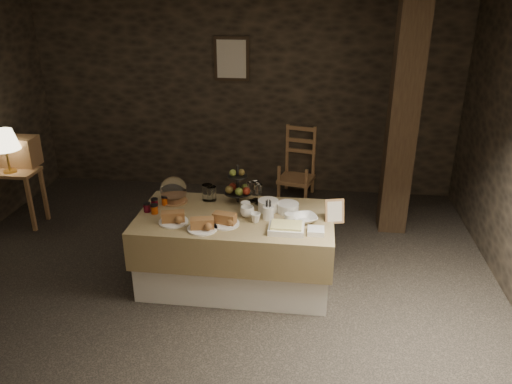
# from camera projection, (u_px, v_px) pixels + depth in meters

# --- Properties ---
(ground_plane) EXTENTS (5.50, 5.00, 0.01)m
(ground_plane) POSITION_uv_depth(u_px,v_px,m) (207.00, 287.00, 4.71)
(ground_plane) COLOR black
(ground_plane) RESTS_ON ground
(room_shell) EXTENTS (5.52, 5.02, 2.60)m
(room_shell) POSITION_uv_depth(u_px,v_px,m) (200.00, 126.00, 4.09)
(room_shell) COLOR black
(room_shell) RESTS_ON ground
(buffet_table) EXTENTS (1.77, 0.94, 0.70)m
(buffet_table) POSITION_uv_depth(u_px,v_px,m) (236.00, 245.00, 4.63)
(buffet_table) COLOR silver
(buffet_table) RESTS_ON ground_plane
(console_table) EXTENTS (0.63, 0.36, 0.67)m
(console_table) POSITION_uv_depth(u_px,v_px,m) (11.00, 181.00, 5.72)
(console_table) COLOR olive
(console_table) RESTS_ON ground_plane
(table_lamp) EXTENTS (0.33, 0.33, 0.49)m
(table_lamp) POSITION_uv_depth(u_px,v_px,m) (4.00, 140.00, 5.47)
(table_lamp) COLOR gold
(table_lamp) RESTS_ON console_table
(wine_rack) EXTENTS (0.42, 0.26, 0.34)m
(wine_rack) POSITION_uv_depth(u_px,v_px,m) (19.00, 151.00, 5.76)
(wine_rack) COLOR olive
(wine_rack) RESTS_ON console_table
(chair) EXTENTS (0.51, 0.50, 0.71)m
(chair) POSITION_uv_depth(u_px,v_px,m) (297.00, 165.00, 6.60)
(chair) COLOR olive
(chair) RESTS_ON ground_plane
(timber_column) EXTENTS (0.30, 0.30, 2.60)m
(timber_column) POSITION_uv_depth(u_px,v_px,m) (403.00, 119.00, 5.34)
(timber_column) COLOR black
(timber_column) RESTS_ON ground_plane
(framed_picture) EXTENTS (0.45, 0.04, 0.55)m
(framed_picture) POSITION_uv_depth(u_px,v_px,m) (232.00, 59.00, 6.29)
(framed_picture) COLOR #2F2216
(framed_picture) RESTS_ON room_shell
(plate_stack_a) EXTENTS (0.19, 0.19, 0.10)m
(plate_stack_a) POSITION_uv_depth(u_px,v_px,m) (268.00, 205.00, 4.61)
(plate_stack_a) COLOR white
(plate_stack_a) RESTS_ON buffet_table
(plate_stack_b) EXTENTS (0.20, 0.20, 0.08)m
(plate_stack_b) POSITION_uv_depth(u_px,v_px,m) (288.00, 208.00, 4.57)
(plate_stack_b) COLOR white
(plate_stack_b) RESTS_ON buffet_table
(cutlery_holder) EXTENTS (0.10, 0.10, 0.12)m
(cutlery_holder) POSITION_uv_depth(u_px,v_px,m) (268.00, 213.00, 4.43)
(cutlery_holder) COLOR white
(cutlery_holder) RESTS_ON buffet_table
(cup_a) EXTENTS (0.16, 0.16, 0.10)m
(cup_a) POSITION_uv_depth(u_px,v_px,m) (247.00, 212.00, 4.48)
(cup_a) COLOR white
(cup_a) RESTS_ON buffet_table
(cup_b) EXTENTS (0.09, 0.09, 0.08)m
(cup_b) POSITION_uv_depth(u_px,v_px,m) (255.00, 218.00, 4.38)
(cup_b) COLOR white
(cup_b) RESTS_ON buffet_table
(mug_c) EXTENTS (0.09, 0.09, 0.09)m
(mug_c) POSITION_uv_depth(u_px,v_px,m) (245.00, 207.00, 4.58)
(mug_c) COLOR white
(mug_c) RESTS_ON buffet_table
(mug_d) EXTENTS (0.08, 0.08, 0.09)m
(mug_d) POSITION_uv_depth(u_px,v_px,m) (289.00, 218.00, 4.36)
(mug_d) COLOR white
(mug_d) RESTS_ON buffet_table
(bowl) EXTENTS (0.29, 0.29, 0.05)m
(bowl) POSITION_uv_depth(u_px,v_px,m) (304.00, 219.00, 4.40)
(bowl) COLOR white
(bowl) RESTS_ON buffet_table
(cake_dome) EXTENTS (0.26, 0.26, 0.26)m
(cake_dome) POSITION_uv_depth(u_px,v_px,m) (174.00, 191.00, 4.77)
(cake_dome) COLOR olive
(cake_dome) RESTS_ON buffet_table
(fruit_stand) EXTENTS (0.26, 0.26, 0.38)m
(fruit_stand) POSITION_uv_depth(u_px,v_px,m) (238.00, 188.00, 4.74)
(fruit_stand) COLOR black
(fruit_stand) RESTS_ON buffet_table
(bread_platter_left) EXTENTS (0.26, 0.26, 0.11)m
(bread_platter_left) POSITION_uv_depth(u_px,v_px,m) (173.00, 218.00, 4.37)
(bread_platter_left) COLOR white
(bread_platter_left) RESTS_ON buffet_table
(bread_platter_center) EXTENTS (0.26, 0.26, 0.11)m
(bread_platter_center) POSITION_uv_depth(u_px,v_px,m) (202.00, 225.00, 4.25)
(bread_platter_center) COLOR white
(bread_platter_center) RESTS_ON buffet_table
(bread_platter_right) EXTENTS (0.26, 0.26, 0.11)m
(bread_platter_right) POSITION_uv_depth(u_px,v_px,m) (225.00, 220.00, 4.34)
(bread_platter_right) COLOR white
(bread_platter_right) RESTS_ON buffet_table
(jam_jars) EXTENTS (0.18, 0.26, 0.07)m
(jam_jars) POSITION_uv_depth(u_px,v_px,m) (155.00, 206.00, 4.63)
(jam_jars) COLOR #580C1C
(jam_jars) RESTS_ON buffet_table
(tart_dish) EXTENTS (0.30, 0.22, 0.07)m
(tart_dish) POSITION_uv_depth(u_px,v_px,m) (286.00, 228.00, 4.22)
(tart_dish) COLOR white
(tart_dish) RESTS_ON buffet_table
(square_dish) EXTENTS (0.14, 0.14, 0.04)m
(square_dish) POSITION_uv_depth(u_px,v_px,m) (316.00, 231.00, 4.19)
(square_dish) COLOR white
(square_dish) RESTS_ON buffet_table
(menu_frame) EXTENTS (0.18, 0.11, 0.22)m
(menu_frame) POSITION_uv_depth(u_px,v_px,m) (335.00, 211.00, 4.39)
(menu_frame) COLOR olive
(menu_frame) RESTS_ON buffet_table
(storage_jar_a) EXTENTS (0.10, 0.10, 0.16)m
(storage_jar_a) POSITION_uv_depth(u_px,v_px,m) (207.00, 192.00, 4.80)
(storage_jar_a) COLOR white
(storage_jar_a) RESTS_ON buffet_table
(storage_jar_b) EXTENTS (0.09, 0.09, 0.14)m
(storage_jar_b) POSITION_uv_depth(u_px,v_px,m) (212.00, 193.00, 4.81)
(storage_jar_b) COLOR white
(storage_jar_b) RESTS_ON buffet_table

